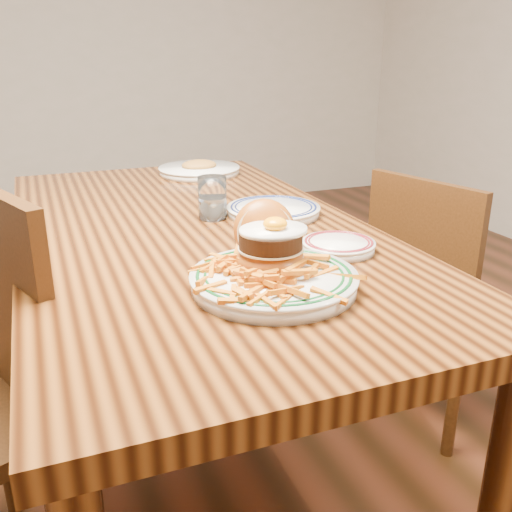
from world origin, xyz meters
name	(u,v)px	position (x,y,z in m)	size (l,w,h in m)	color
floor	(203,465)	(0.00, 0.00, 0.00)	(6.00, 6.00, 0.00)	black
table	(194,258)	(0.00, 0.00, 0.66)	(0.85, 1.60, 0.75)	black
chair_right	(437,296)	(0.77, -0.04, 0.44)	(0.48, 0.48, 0.83)	#3E210D
main_plate	(272,265)	(0.04, -0.43, 0.79)	(0.32, 0.33, 0.15)	white
side_plate	(339,245)	(0.25, -0.30, 0.76)	(0.16, 0.16, 0.02)	white
rear_plate	(273,210)	(0.23, 0.02, 0.77)	(0.25, 0.25, 0.03)	white
water_glass	(212,200)	(0.07, 0.05, 0.80)	(0.07, 0.07, 0.11)	white
far_plate	(199,170)	(0.19, 0.60, 0.77)	(0.29, 0.29, 0.05)	white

